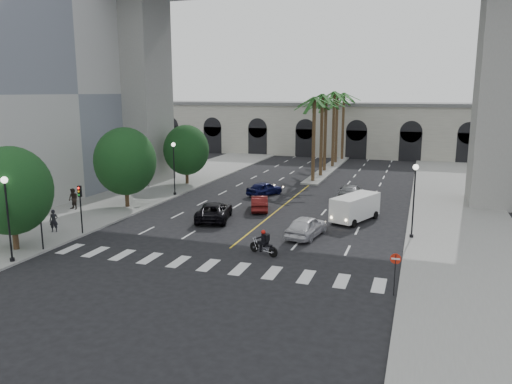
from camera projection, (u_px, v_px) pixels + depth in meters
name	position (u px, v px, depth m)	size (l,w,h in m)	color
ground	(218.00, 258.00, 31.32)	(140.00, 140.00, 0.00)	black
sidewalk_left	(138.00, 195.00, 49.92)	(8.00, 100.00, 0.15)	gray
sidewalk_right	(460.00, 219.00, 40.57)	(8.00, 100.00, 0.15)	gray
median	(329.00, 169.00, 66.62)	(2.00, 24.00, 0.20)	gray
building_left	(10.00, 91.00, 48.85)	(16.50, 32.50, 20.60)	beige
pier_building	(348.00, 129.00, 81.59)	(71.00, 10.50, 8.50)	beige
bridge	(339.00, 2.00, 47.04)	(75.00, 13.00, 26.00)	gray
palm_a	(314.00, 102.00, 55.55)	(3.20, 3.20, 10.30)	#47331E
palm_b	(322.00, 99.00, 59.18)	(3.20, 3.20, 10.60)	#47331E
palm_c	(326.00, 102.00, 63.08)	(3.20, 3.20, 10.10)	#47331E
palm_d	(334.00, 96.00, 66.54)	(3.20, 3.20, 10.90)	#47331E
palm_e	(337.00, 99.00, 70.43)	(3.20, 3.20, 10.40)	#47331E
palm_f	(344.00, 97.00, 74.00)	(3.20, 3.20, 10.70)	#47331E
street_tree_near	(11.00, 191.00, 31.79)	(5.20, 5.20, 6.89)	#382616
street_tree_mid	(125.00, 161.00, 43.84)	(5.44, 5.44, 7.21)	#382616
street_tree_far	(186.00, 150.00, 55.05)	(5.04, 5.04, 6.68)	#382616
lamp_post_left_near	(7.00, 212.00, 29.59)	(0.40, 0.40, 5.35)	black
lamp_post_left_far	(174.00, 164.00, 49.11)	(0.40, 0.40, 5.35)	black
lamp_post_right	(414.00, 195.00, 34.57)	(0.40, 0.40, 5.35)	black
traffic_signal_near	(40.00, 214.00, 32.02)	(0.25, 0.18, 3.65)	black
traffic_signal_far	(80.00, 201.00, 35.74)	(0.25, 0.18, 3.65)	black
motorcycle_rider	(264.00, 244.00, 31.73)	(2.11, 1.02, 1.63)	black
car_a	(306.00, 226.00, 35.66)	(1.83, 4.54, 1.55)	silver
car_b	(259.00, 203.00, 43.60)	(1.41, 4.05, 1.34)	#511010
car_c	(214.00, 211.00, 40.36)	(2.44, 5.30, 1.47)	black
car_d	(351.00, 193.00, 47.34)	(2.19, 5.39, 1.56)	slate
car_e	(264.00, 189.00, 49.96)	(1.64, 4.08, 1.39)	#0D113F
cargo_van	(355.00, 207.00, 39.84)	(3.56, 5.28, 2.11)	white
pedestrian_a	(54.00, 221.00, 36.38)	(0.60, 0.40, 1.65)	black
pedestrian_b	(73.00, 199.00, 43.31)	(0.90, 0.70, 1.85)	black
do_not_enter_sign	(395.00, 265.00, 25.16)	(0.55, 0.05, 2.25)	black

